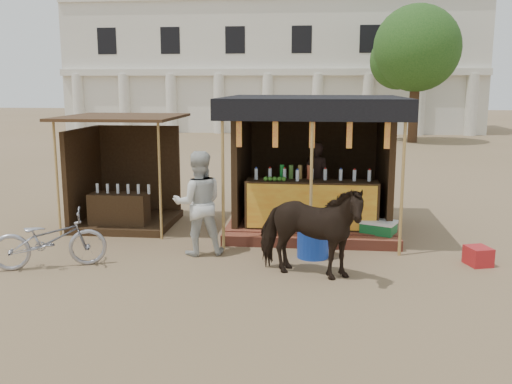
{
  "coord_description": "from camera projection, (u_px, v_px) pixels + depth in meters",
  "views": [
    {
      "loc": [
        1.11,
        -8.54,
        3.05
      ],
      "look_at": [
        0.0,
        1.6,
        1.1
      ],
      "focal_mm": 40.0,
      "sensor_mm": 36.0,
      "label": 1
    }
  ],
  "objects": [
    {
      "name": "secondary_stall",
      "position": [
        119.0,
        186.0,
        12.37
      ],
      "size": [
        2.4,
        2.4,
        2.38
      ],
      "color": "#352413",
      "rests_on": "ground"
    },
    {
      "name": "motorbike",
      "position": [
        49.0,
        240.0,
        9.51
      ],
      "size": [
        1.95,
        1.27,
        0.97
      ],
      "primitive_type": "imported",
      "rotation": [
        0.0,
        0.0,
        1.94
      ],
      "color": "#97969E",
      "rests_on": "ground"
    },
    {
      "name": "cooler",
      "position": [
        378.0,
        232.0,
        10.98
      ],
      "size": [
        0.76,
        0.66,
        0.46
      ],
      "color": "#17682F",
      "rests_on": "ground"
    },
    {
      "name": "background_building",
      "position": [
        273.0,
        69.0,
        37.73
      ],
      "size": [
        26.0,
        7.45,
        8.18
      ],
      "color": "silver",
      "rests_on": "ground"
    },
    {
      "name": "red_crate",
      "position": [
        478.0,
        256.0,
        9.69
      ],
      "size": [
        0.47,
        0.51,
        0.32
      ],
      "primitive_type": "cube",
      "rotation": [
        0.0,
        0.0,
        0.31
      ],
      "color": "#AB1C1F",
      "rests_on": "ground"
    },
    {
      "name": "bystander",
      "position": [
        198.0,
        203.0,
        10.19
      ],
      "size": [
        1.08,
        0.94,
        1.88
      ],
      "primitive_type": "imported",
      "rotation": [
        0.0,
        0.0,
        3.43
      ],
      "color": "silver",
      "rests_on": "ground"
    },
    {
      "name": "blue_barrel",
      "position": [
        313.0,
        239.0,
        10.11
      ],
      "size": [
        0.74,
        0.74,
        0.65
      ],
      "primitive_type": "cylinder",
      "rotation": [
        0.0,
        0.0,
        0.43
      ],
      "color": "#163CAC",
      "rests_on": "ground"
    },
    {
      "name": "ground",
      "position": [
        245.0,
        279.0,
        9.03
      ],
      "size": [
        120.0,
        120.0,
        0.0
      ],
      "primitive_type": "plane",
      "color": "#846B4C",
      "rests_on": "ground"
    },
    {
      "name": "tree",
      "position": [
        412.0,
        52.0,
        29.15
      ],
      "size": [
        4.5,
        4.4,
        7.0
      ],
      "color": "#382314",
      "rests_on": "ground"
    },
    {
      "name": "cow",
      "position": [
        309.0,
        231.0,
        8.98
      ],
      "size": [
        1.96,
        1.29,
        1.52
      ],
      "primitive_type": "imported",
      "rotation": [
        0.0,
        0.0,
        1.29
      ],
      "color": "black",
      "rests_on": "ground"
    },
    {
      "name": "main_stall",
      "position": [
        312.0,
        181.0,
        12.01
      ],
      "size": [
        3.6,
        3.61,
        2.78
      ],
      "color": "#984632",
      "rests_on": "ground"
    }
  ]
}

